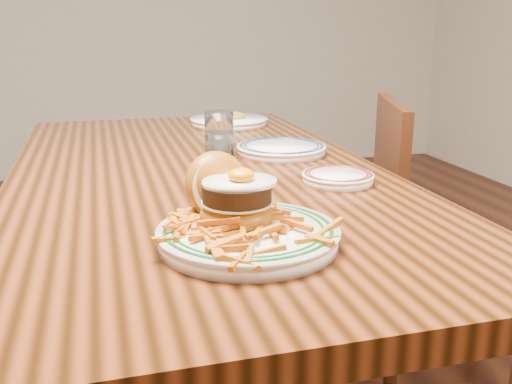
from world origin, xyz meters
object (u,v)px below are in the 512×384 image
object	(u,v)px
chair_right	(425,240)
main_plate	(243,219)
side_plate	(338,177)
table	(199,205)

from	to	relation	value
chair_right	main_plate	bearing A→B (deg)	58.09
side_plate	chair_right	bearing A→B (deg)	21.43
main_plate	table	bearing A→B (deg)	72.71
table	chair_right	xyz separation A→B (m)	(0.68, 0.08, -0.19)
table	side_plate	distance (m)	0.35
chair_right	side_plate	size ratio (longest dim) A/B	5.70
main_plate	side_plate	size ratio (longest dim) A/B	1.95
table	side_plate	size ratio (longest dim) A/B	10.42
table	main_plate	xyz separation A→B (m)	(-0.01, -0.48, 0.13)
chair_right	main_plate	size ratio (longest dim) A/B	2.93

